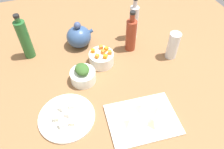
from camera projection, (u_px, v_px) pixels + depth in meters
tabletop at (112, 83)px, 106.11cm from camera, size 190.00×190.00×3.00cm
cutting_board at (142, 119)px, 90.45cm from camera, size 30.23×23.23×1.00cm
plate_tofu at (67, 117)px, 91.04cm from camera, size 23.62×23.62×1.20cm
bowl_greens at (83, 76)px, 103.38cm from camera, size 12.04×12.04×5.76cm
bowl_carrots at (101, 58)px, 111.06cm from camera, size 12.54×12.54×6.49cm
teapot at (79, 36)px, 118.77cm from camera, size 15.07×13.14×15.01cm
bottle_0 at (25, 39)px, 109.16cm from camera, size 5.56×5.56×25.05cm
bottle_1 at (131, 35)px, 114.11cm from camera, size 5.53×5.53×23.19cm
bottle_2 at (134, 22)px, 120.14cm from camera, size 4.97×4.97×25.08cm
drinking_glass_0 at (173, 46)px, 111.44cm from camera, size 5.77×5.77×14.87cm
carrot_cube_0 at (103, 52)px, 108.26cm from camera, size 2.41×2.41×1.80cm
carrot_cube_1 at (106, 49)px, 109.80cm from camera, size 2.52×2.52×1.80cm
carrot_cube_2 at (93, 51)px, 108.78cm from camera, size 2.29×2.29×1.80cm
carrot_cube_3 at (97, 56)px, 106.14cm from camera, size 2.54×2.54×1.80cm
carrot_cube_4 at (110, 52)px, 107.98cm from camera, size 2.14×2.14×1.80cm
carrot_cube_5 at (100, 47)px, 110.55cm from camera, size 1.83×1.83×1.80cm
carrot_cube_6 at (105, 57)px, 105.93cm from camera, size 2.53×2.53×1.80cm
chopped_greens_mound at (82, 69)px, 99.75cm from camera, size 7.92×8.94×4.02cm
tofu_cube_0 at (62, 108)px, 92.21cm from camera, size 3.10×3.10×2.20cm
tofu_cube_1 at (68, 114)px, 90.21cm from camera, size 3.08×3.08×2.20cm
tofu_cube_2 at (72, 122)px, 87.52cm from camera, size 2.75×2.75×2.20cm
tofu_cube_3 at (56, 118)px, 88.77cm from camera, size 2.64×2.64×2.20cm
tofu_cube_4 at (72, 106)px, 92.76cm from camera, size 2.33×2.33×2.20cm
tofu_cube_5 at (61, 125)px, 86.70cm from camera, size 2.73×2.73×2.20cm
dumpling_0 at (130, 122)px, 87.65cm from camera, size 6.19×6.19×2.47cm
dumpling_1 at (153, 122)px, 87.24cm from camera, size 4.27×4.34×3.14cm
dumpling_2 at (141, 107)px, 92.50cm from camera, size 6.32×6.38×2.47cm
dumpling_3 at (158, 109)px, 91.67cm from camera, size 7.22×7.17×2.59cm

